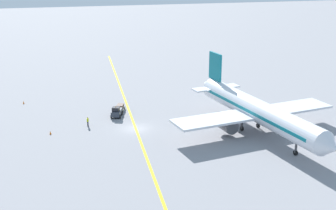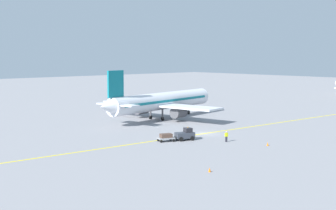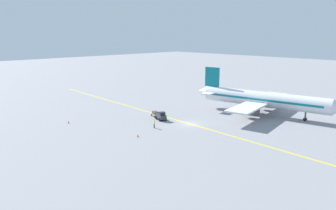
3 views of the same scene
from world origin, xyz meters
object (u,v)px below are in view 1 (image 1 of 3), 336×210
at_px(baggage_cart_trailing, 120,107).
at_px(ground_crew_worker, 88,121).
at_px(traffic_cone_near_nose, 50,133).
at_px(airplane_at_gate, 257,111).
at_px(baggage_tug_dark, 117,112).
at_px(traffic_cone_mid_apron, 24,102).

distance_m(baggage_cart_trailing, ground_crew_worker, 9.39).
bearing_deg(traffic_cone_near_nose, ground_crew_worker, -160.11).
relative_size(airplane_at_gate, traffic_cone_near_nose, 64.38).
xyz_separation_m(baggage_tug_dark, traffic_cone_near_nose, (11.55, 5.91, -0.63)).
height_order(airplane_at_gate, traffic_cone_mid_apron, airplane_at_gate).
bearing_deg(traffic_cone_mid_apron, airplane_at_gate, 145.97).
distance_m(baggage_cart_trailing, traffic_cone_mid_apron, 19.68).
relative_size(baggage_cart_trailing, traffic_cone_near_nose, 5.31).
height_order(baggage_cart_trailing, traffic_cone_near_nose, baggage_cart_trailing).
relative_size(airplane_at_gate, ground_crew_worker, 21.08).
bearing_deg(baggage_cart_trailing, baggage_tug_dark, 70.23).
height_order(baggage_tug_dark, baggage_cart_trailing, baggage_tug_dark).
distance_m(baggage_cart_trailing, traffic_cone_near_nose, 15.55).
distance_m(airplane_at_gate, baggage_cart_trailing, 25.68).
height_order(airplane_at_gate, baggage_tug_dark, airplane_at_gate).
bearing_deg(traffic_cone_mid_apron, baggage_tug_dark, 143.79).
xyz_separation_m(ground_crew_worker, traffic_cone_mid_apron, (11.05, -15.70, -0.63)).
relative_size(baggage_cart_trailing, ground_crew_worker, 1.74).
bearing_deg(traffic_cone_near_nose, baggage_tug_dark, -152.89).
bearing_deg(ground_crew_worker, traffic_cone_mid_apron, -54.88).
bearing_deg(ground_crew_worker, baggage_cart_trailing, -133.75).
height_order(airplane_at_gate, traffic_cone_near_nose, airplane_at_gate).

